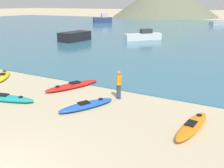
% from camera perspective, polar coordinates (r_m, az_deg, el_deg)
% --- Properties ---
extents(bay_water, '(160.00, 70.00, 0.06)m').
position_cam_1_polar(bay_water, '(48.38, 22.14, 10.28)').
color(bay_water, teal).
rests_on(bay_water, ground_plane).
extents(kayak_on_sand_0, '(0.97, 3.13, 0.37)m').
position_cam_1_polar(kayak_on_sand_0, '(11.04, 17.02, -8.70)').
color(kayak_on_sand_0, orange).
rests_on(kayak_on_sand_0, ground_plane).
extents(kayak_on_sand_1, '(2.42, 2.62, 0.32)m').
position_cam_1_polar(kayak_on_sand_1, '(19.18, -22.72, 1.66)').
color(kayak_on_sand_1, yellow).
rests_on(kayak_on_sand_1, ground_plane).
extents(kayak_on_sand_2, '(1.86, 2.98, 0.32)m').
position_cam_1_polar(kayak_on_sand_2, '(12.71, -5.56, -4.59)').
color(kayak_on_sand_2, blue).
rests_on(kayak_on_sand_2, ground_plane).
extents(kayak_on_sand_3, '(3.33, 1.43, 0.35)m').
position_cam_1_polar(kayak_on_sand_3, '(14.60, -22.15, -2.85)').
color(kayak_on_sand_3, teal).
rests_on(kayak_on_sand_3, ground_plane).
extents(kayak_on_sand_5, '(1.99, 3.54, 0.34)m').
position_cam_1_polar(kayak_on_sand_5, '(15.75, -8.62, -0.34)').
color(kayak_on_sand_5, red).
rests_on(kayak_on_sand_5, ground_plane).
extents(person_near_waterline, '(0.31, 0.27, 1.53)m').
position_cam_1_polar(person_near_waterline, '(13.58, 1.48, 0.22)').
color(person_near_waterline, '#384260').
rests_on(person_near_waterline, ground_plane).
extents(moored_boat_0, '(2.48, 4.49, 1.18)m').
position_cam_1_polar(moored_boat_0, '(35.31, -8.12, 10.23)').
color(moored_boat_0, black).
rests_on(moored_boat_0, bay_water).
extents(moored_boat_1, '(4.30, 4.82, 1.45)m').
position_cam_1_polar(moored_boat_1, '(36.21, 6.76, 10.32)').
color(moored_boat_1, white).
rests_on(moored_boat_1, bay_water).
extents(moored_boat_2, '(4.29, 4.44, 2.34)m').
position_cam_1_polar(moored_boat_2, '(67.08, -2.05, 13.83)').
color(moored_boat_2, navy).
rests_on(moored_boat_2, bay_water).
extents(moored_boat_3, '(3.82, 4.17, 0.91)m').
position_cam_1_polar(moored_boat_3, '(64.64, 22.24, 12.15)').
color(moored_boat_3, '#B2B2B7').
rests_on(moored_boat_3, bay_water).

